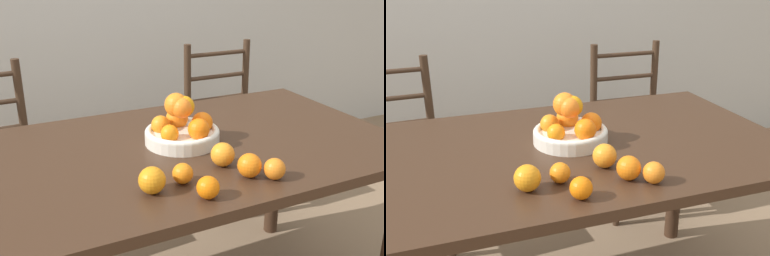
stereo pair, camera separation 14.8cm
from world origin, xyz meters
The scene contains 9 objects.
dining_table centered at (0.00, 0.00, 0.65)m, with size 1.66×0.89×0.75m.
fruit_bowl centered at (0.08, 0.03, 0.81)m, with size 0.26×0.26×0.18m.
orange_loose_0 centered at (0.21, -0.34, 0.78)m, with size 0.06×0.06×0.06m.
orange_loose_1 centered at (-0.02, -0.36, 0.78)m, with size 0.06×0.06×0.06m.
orange_loose_2 centered at (-0.14, -0.27, 0.79)m, with size 0.08×0.08×0.08m.
orange_loose_3 centered at (0.15, -0.30, 0.79)m, with size 0.07×0.07×0.07m.
orange_loose_4 centered at (0.12, -0.20, 0.79)m, with size 0.08×0.08×0.08m.
orange_loose_5 centered at (-0.04, -0.25, 0.78)m, with size 0.06×0.06×0.06m.
chair_right centered at (0.71, 0.77, 0.45)m, with size 0.42×0.40×0.92m.
Camera 1 is at (-0.52, -1.30, 1.36)m, focal length 42.00 mm.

